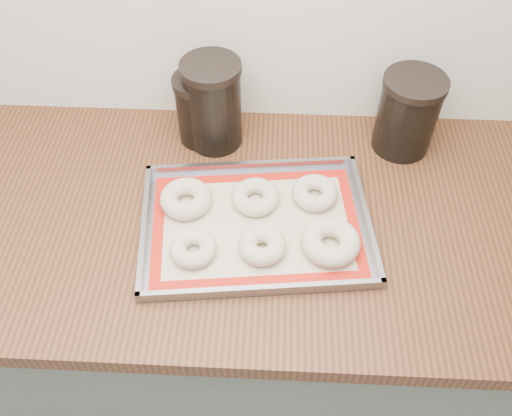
# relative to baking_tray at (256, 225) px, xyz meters

# --- Properties ---
(cabinet) EXTENTS (3.00, 0.65, 0.86)m
(cabinet) POSITION_rel_baking_tray_xyz_m (0.13, 0.03, -0.48)
(cabinet) COLOR #5C665A
(cabinet) RESTS_ON floor
(countertop) EXTENTS (3.06, 0.68, 0.04)m
(countertop) POSITION_rel_baking_tray_xyz_m (0.13, 0.03, -0.03)
(countertop) COLOR #5A321B
(countertop) RESTS_ON cabinet
(baking_tray) EXTENTS (0.49, 0.38, 0.03)m
(baking_tray) POSITION_rel_baking_tray_xyz_m (0.00, 0.00, 0.00)
(baking_tray) COLOR gray
(baking_tray) RESTS_ON countertop
(baking_mat) EXTENTS (0.45, 0.34, 0.00)m
(baking_mat) POSITION_rel_baking_tray_xyz_m (-0.00, 0.00, -0.00)
(baking_mat) COLOR #C6B793
(baking_mat) RESTS_ON baking_tray
(bagel_front_left) EXTENTS (0.11, 0.11, 0.03)m
(bagel_front_left) POSITION_rel_baking_tray_xyz_m (-0.12, -0.08, 0.01)
(bagel_front_left) COLOR beige
(bagel_front_left) RESTS_ON baking_mat
(bagel_front_mid) EXTENTS (0.12, 0.12, 0.04)m
(bagel_front_mid) POSITION_rel_baking_tray_xyz_m (0.02, -0.06, 0.02)
(bagel_front_mid) COLOR beige
(bagel_front_mid) RESTS_ON baking_mat
(bagel_front_right) EXTENTS (0.12, 0.12, 0.04)m
(bagel_front_right) POSITION_rel_baking_tray_xyz_m (0.15, -0.05, 0.02)
(bagel_front_right) COLOR beige
(bagel_front_right) RESTS_ON baking_mat
(bagel_back_left) EXTENTS (0.12, 0.12, 0.04)m
(bagel_back_left) POSITION_rel_baking_tray_xyz_m (-0.15, 0.05, 0.02)
(bagel_back_left) COLOR beige
(bagel_back_left) RESTS_ON baking_mat
(bagel_back_mid) EXTENTS (0.11, 0.11, 0.03)m
(bagel_back_mid) POSITION_rel_baking_tray_xyz_m (-0.00, 0.06, 0.01)
(bagel_back_mid) COLOR beige
(bagel_back_mid) RESTS_ON baking_mat
(bagel_back_right) EXTENTS (0.11, 0.11, 0.03)m
(bagel_back_right) POSITION_rel_baking_tray_xyz_m (0.12, 0.08, 0.01)
(bagel_back_right) COLOR beige
(bagel_back_right) RESTS_ON baking_mat
(canister_left) EXTENTS (0.13, 0.13, 0.21)m
(canister_left) POSITION_rel_baking_tray_xyz_m (-0.11, 0.26, 0.10)
(canister_left) COLOR black
(canister_left) RESTS_ON countertop
(canister_mid) EXTENTS (0.11, 0.11, 0.17)m
(canister_mid) POSITION_rel_baking_tray_xyz_m (-0.14, 0.27, 0.08)
(canister_mid) COLOR black
(canister_mid) RESTS_ON countertop
(canister_right) EXTENTS (0.14, 0.14, 0.19)m
(canister_right) POSITION_rel_baking_tray_xyz_m (0.32, 0.26, 0.09)
(canister_right) COLOR black
(canister_right) RESTS_ON countertop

